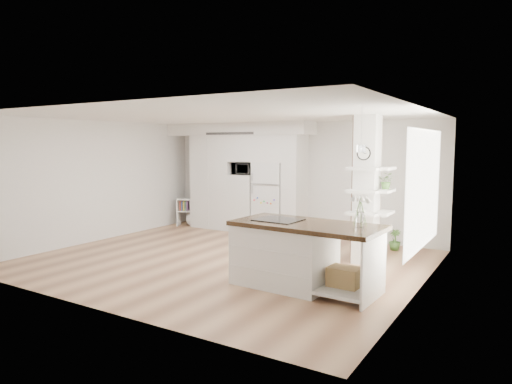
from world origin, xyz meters
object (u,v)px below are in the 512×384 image
refrigerator (272,198)px  kitchen_island (292,253)px  bookshelf (190,214)px  floor_plant_a (357,245)px

refrigerator → kitchen_island: refrigerator is taller
bookshelf → floor_plant_a: bookshelf is taller
kitchen_island → floor_plant_a: kitchen_island is taller
refrigerator → bookshelf: 2.47m
kitchen_island → refrigerator: bearing=126.4°
refrigerator → kitchen_island: bearing=-56.2°
refrigerator → bookshelf: refrigerator is taller
kitchen_island → floor_plant_a: (0.30, 2.16, -0.25)m
refrigerator → bookshelf: size_ratio=2.38×
kitchen_island → bookshelf: 5.71m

